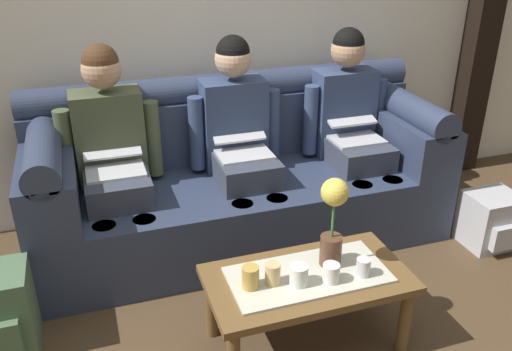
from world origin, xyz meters
TOP-DOWN VIEW (x-y plane):
  - couch at (-0.00, 1.17)m, footprint 2.41×0.88m
  - person_left at (-0.73, 1.17)m, footprint 0.56×0.67m
  - person_middle at (0.00, 1.17)m, footprint 0.56×0.67m
  - person_right at (0.73, 1.17)m, footprint 0.56×0.67m
  - coffee_table at (0.00, 0.12)m, footprint 0.90×0.48m
  - flower_vase at (0.12, 0.16)m, footprint 0.12×0.12m
  - cup_near_left at (-0.17, 0.11)m, footprint 0.07×0.07m
  - cup_near_right at (-0.27, 0.11)m, footprint 0.07×0.07m
  - cup_far_center at (0.22, 0.04)m, footprint 0.06×0.06m
  - cup_far_left at (-0.07, 0.07)m, footprint 0.08×0.08m
  - cup_far_right at (0.07, 0.04)m, footprint 0.07×0.07m
  - backpack_right at (1.39, 0.55)m, footprint 0.30×0.31m

SIDE VIEW (x-z plane):
  - backpack_right at x=1.39m, z-range 0.00..0.33m
  - coffee_table at x=0.00m, z-range 0.13..0.52m
  - couch at x=0.00m, z-range -0.11..0.85m
  - cup_far_center at x=0.22m, z-range 0.39..0.47m
  - cup_far_right at x=0.07m, z-range 0.39..0.47m
  - cup_far_left at x=-0.07m, z-range 0.39..0.48m
  - cup_near_left at x=-0.17m, z-range 0.39..0.49m
  - cup_near_right at x=-0.27m, z-range 0.39..0.49m
  - flower_vase at x=0.12m, z-range 0.41..0.84m
  - person_left at x=-0.73m, z-range 0.05..1.27m
  - person_middle at x=0.00m, z-range 0.05..1.27m
  - person_right at x=0.73m, z-range 0.05..1.27m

